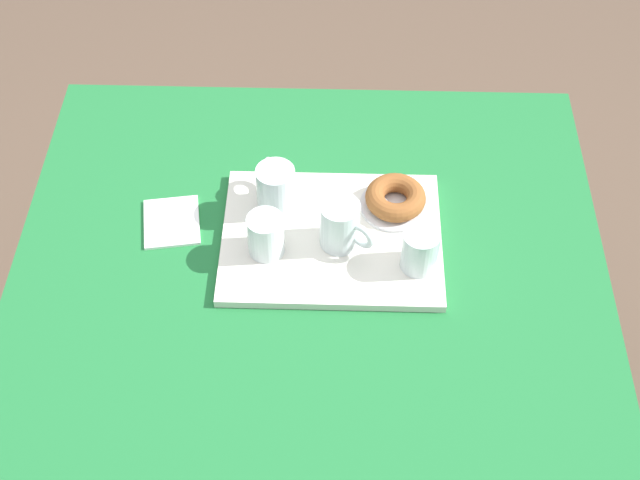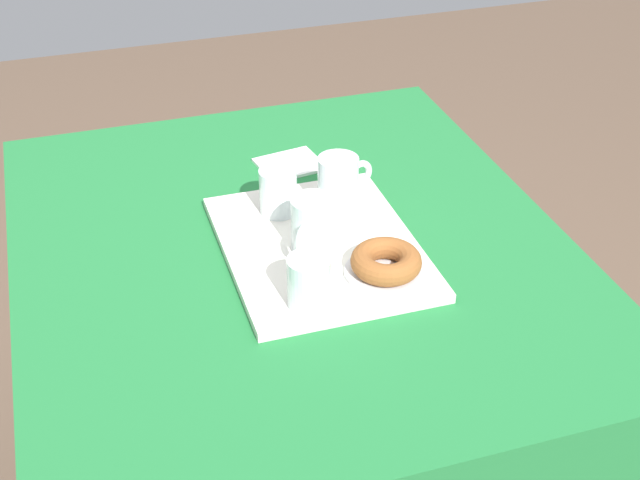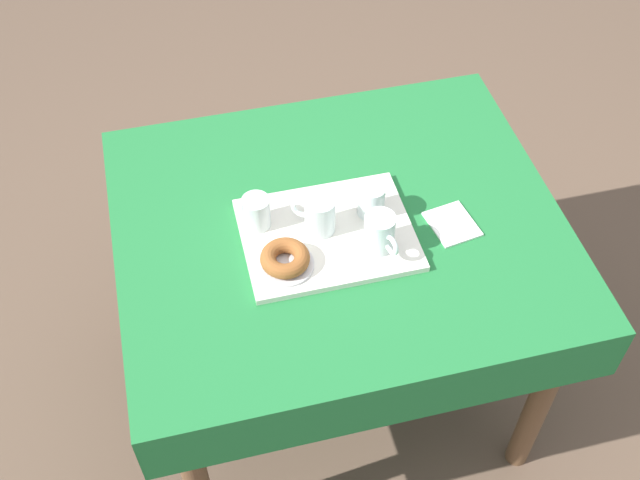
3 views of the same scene
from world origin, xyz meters
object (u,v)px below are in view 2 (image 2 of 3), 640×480
tea_mug_right (339,184)px  paper_napkin (290,164)px  sugar_donut_left (386,261)px  water_glass_far (279,193)px  donut_plate_left (386,272)px  dining_table (292,294)px  serving_tray (319,247)px  water_glass_near (309,284)px  tea_mug_left (313,227)px

tea_mug_right → paper_napkin: bearing=-170.0°
sugar_donut_left → paper_napkin: (-0.43, -0.04, -0.04)m
water_glass_far → donut_plate_left: (0.24, 0.11, -0.04)m
dining_table → tea_mug_right: bearing=121.4°
serving_tray → donut_plate_left: donut_plate_left is taller
tea_mug_right → sugar_donut_left: size_ratio=0.96×
water_glass_far → paper_napkin: size_ratio=0.69×
serving_tray → water_glass_near: bearing=-22.9°
dining_table → water_glass_far: bearing=179.6°
tea_mug_right → sugar_donut_left: tea_mug_right is taller
dining_table → tea_mug_right: size_ratio=9.92×
dining_table → water_glass_near: (0.20, -0.03, 0.17)m
water_glass_far → donut_plate_left: 0.27m
water_glass_near → sugar_donut_left: 0.15m
serving_tray → tea_mug_left: size_ratio=4.06×
donut_plate_left → paper_napkin: size_ratio=1.10×
donut_plate_left → water_glass_far: bearing=-154.6°
tea_mug_left → water_glass_near: bearing=-19.4°
dining_table → donut_plate_left: size_ratio=8.16×
tea_mug_right → donut_plate_left: 0.23m
dining_table → water_glass_far: 0.19m
serving_tray → water_glass_far: 0.13m
serving_tray → paper_napkin: (-0.31, 0.04, -0.01)m
serving_tray → water_glass_far: size_ratio=4.84×
tea_mug_left → tea_mug_right: bearing=144.7°
water_glass_near → sugar_donut_left: (-0.04, 0.14, -0.01)m
dining_table → water_glass_near: water_glass_near is taller
sugar_donut_left → dining_table: bearing=-144.5°
tea_mug_right → paper_napkin: size_ratio=0.90×
tea_mug_left → sugar_donut_left: size_ratio=0.87×
dining_table → serving_tray: 0.14m
water_glass_far → serving_tray: bearing=18.1°
tea_mug_left → paper_napkin: tea_mug_left is taller
dining_table → tea_mug_left: 0.19m
serving_tray → donut_plate_left: size_ratio=3.05×
dining_table → sugar_donut_left: (0.16, 0.11, 0.16)m
tea_mug_right → donut_plate_left: size_ratio=0.82×
water_glass_far → donut_plate_left: size_ratio=0.63×
water_glass_near → paper_napkin: size_ratio=0.69×
water_glass_far → sugar_donut_left: water_glass_far is taller
sugar_donut_left → serving_tray: bearing=-148.0°
tea_mug_right → donut_plate_left: tea_mug_right is taller
water_glass_far → paper_napkin: water_glass_far is taller
sugar_donut_left → tea_mug_left: bearing=-138.6°
sugar_donut_left → paper_napkin: size_ratio=0.94×
sugar_donut_left → paper_napkin: bearing=-174.7°
dining_table → donut_plate_left: 0.24m
water_glass_far → paper_napkin: (-0.19, 0.07, -0.05)m
dining_table → paper_napkin: paper_napkin is taller
tea_mug_left → tea_mug_right: (-0.12, 0.09, 0.00)m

